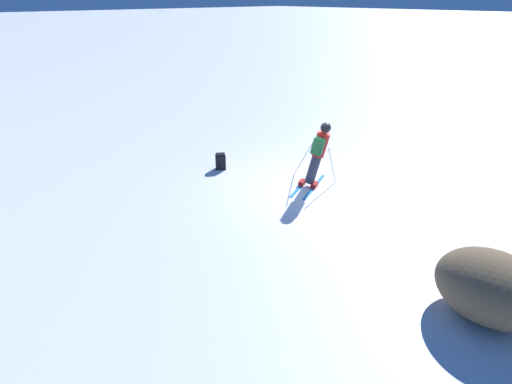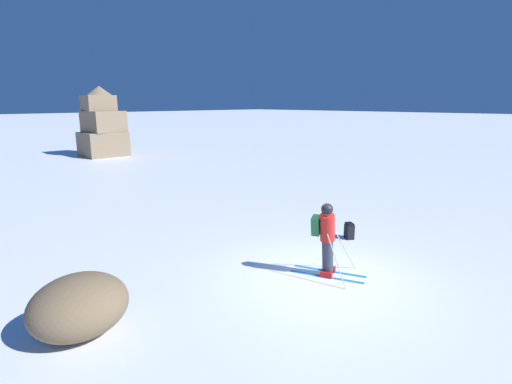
% 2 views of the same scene
% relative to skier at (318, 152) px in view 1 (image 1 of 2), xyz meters
% --- Properties ---
extents(ground_plane, '(300.00, 300.00, 0.00)m').
position_rel_skier_xyz_m(ground_plane, '(-0.06, 0.06, -1.06)').
color(ground_plane, white).
extents(skier, '(1.36, 1.82, 1.90)m').
position_rel_skier_xyz_m(skier, '(0.00, 0.00, 0.00)').
color(skier, '#1E7AC6').
rests_on(skier, ground).
extents(spare_backpack, '(0.35, 0.37, 0.50)m').
position_rel_skier_xyz_m(spare_backpack, '(2.83, 1.11, -0.81)').
color(spare_backpack, black).
rests_on(spare_backpack, ground).
extents(exposed_boulder_0, '(1.74, 1.48, 1.13)m').
position_rel_skier_xyz_m(exposed_boulder_0, '(-5.04, 1.69, -0.49)').
color(exposed_boulder_0, brown).
rests_on(exposed_boulder_0, ground).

